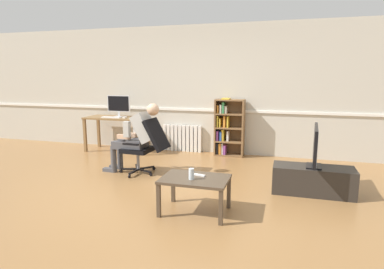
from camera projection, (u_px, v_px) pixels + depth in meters
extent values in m
plane|color=olive|center=(165.00, 192.00, 4.66)|extent=(18.00, 18.00, 0.00)
cube|color=beige|center=(209.00, 90.00, 6.92)|extent=(12.00, 0.10, 2.70)
cube|color=white|center=(208.00, 110.00, 6.94)|extent=(12.00, 0.03, 0.05)
cube|color=olive|center=(85.00, 135.00, 7.10)|extent=(0.06, 0.06, 0.72)
cube|color=olive|center=(138.00, 139.00, 6.74)|extent=(0.06, 0.06, 0.72)
cube|color=olive|center=(148.00, 134.00, 7.25)|extent=(0.06, 0.06, 0.72)
cube|color=olive|center=(99.00, 132.00, 7.60)|extent=(0.06, 0.06, 0.72)
cube|color=olive|center=(116.00, 118.00, 7.11)|extent=(1.34, 0.62, 0.04)
cube|color=silver|center=(119.00, 117.00, 7.15)|extent=(0.18, 0.14, 0.01)
cube|color=silver|center=(119.00, 114.00, 7.16)|extent=(0.04, 0.02, 0.10)
cube|color=silver|center=(119.00, 104.00, 7.12)|extent=(0.54, 0.02, 0.36)
cube|color=black|center=(118.00, 104.00, 7.11)|extent=(0.50, 0.00, 0.32)
cube|color=white|center=(111.00, 117.00, 6.98)|extent=(0.43, 0.12, 0.02)
cube|color=white|center=(125.00, 117.00, 6.91)|extent=(0.06, 0.10, 0.03)
cube|color=brown|center=(216.00, 127.00, 6.78)|extent=(0.03, 0.28, 1.17)
cube|color=brown|center=(243.00, 128.00, 6.62)|extent=(0.03, 0.28, 1.17)
cube|color=brown|center=(231.00, 127.00, 6.83)|extent=(0.57, 0.02, 1.17)
cube|color=brown|center=(229.00, 155.00, 6.80)|extent=(0.54, 0.28, 0.03)
cube|color=brown|center=(229.00, 141.00, 6.75)|extent=(0.54, 0.28, 0.03)
cube|color=brown|center=(229.00, 128.00, 6.70)|extent=(0.54, 0.28, 0.03)
cube|color=brown|center=(230.00, 114.00, 6.65)|extent=(0.54, 0.28, 0.03)
cube|color=brown|center=(230.00, 100.00, 6.60)|extent=(0.54, 0.28, 0.03)
cube|color=black|center=(218.00, 148.00, 6.83)|extent=(0.03, 0.19, 0.23)
cube|color=#89428E|center=(218.00, 136.00, 6.78)|extent=(0.04, 0.19, 0.20)
cube|color=gold|center=(218.00, 121.00, 6.72)|extent=(0.03, 0.19, 0.23)
cube|color=orange|center=(219.00, 109.00, 6.69)|extent=(0.03, 0.19, 0.16)
cube|color=orange|center=(220.00, 148.00, 6.83)|extent=(0.05, 0.19, 0.23)
cube|color=#2D519E|center=(221.00, 136.00, 6.78)|extent=(0.05, 0.19, 0.19)
cube|color=gold|center=(221.00, 122.00, 6.73)|extent=(0.03, 0.19, 0.18)
cube|color=beige|center=(221.00, 109.00, 6.68)|extent=(0.04, 0.19, 0.18)
cube|color=white|center=(223.00, 148.00, 6.83)|extent=(0.03, 0.19, 0.23)
cube|color=gold|center=(223.00, 135.00, 6.77)|extent=(0.04, 0.19, 0.24)
cube|color=orange|center=(225.00, 121.00, 6.71)|extent=(0.05, 0.19, 0.23)
cube|color=#38844C|center=(224.00, 108.00, 6.67)|extent=(0.05, 0.19, 0.23)
cube|color=#89428E|center=(225.00, 149.00, 6.79)|extent=(0.05, 0.19, 0.20)
cube|color=white|center=(228.00, 136.00, 6.76)|extent=(0.04, 0.19, 0.21)
cube|color=gold|center=(228.00, 122.00, 6.69)|extent=(0.03, 0.19, 0.23)
cube|color=beige|center=(226.00, 109.00, 6.67)|extent=(0.04, 0.19, 0.15)
cube|color=gold|center=(226.00, 99.00, 6.60)|extent=(0.16, 0.22, 0.02)
cube|color=white|center=(165.00, 137.00, 7.28)|extent=(0.07, 0.08, 0.58)
cube|color=white|center=(169.00, 137.00, 7.25)|extent=(0.07, 0.08, 0.58)
cube|color=white|center=(173.00, 138.00, 7.23)|extent=(0.07, 0.08, 0.58)
cube|color=white|center=(176.00, 138.00, 7.20)|extent=(0.07, 0.08, 0.58)
cube|color=white|center=(180.00, 138.00, 7.18)|extent=(0.07, 0.08, 0.58)
cube|color=white|center=(184.00, 138.00, 7.15)|extent=(0.07, 0.08, 0.58)
cube|color=white|center=(188.00, 138.00, 7.13)|extent=(0.07, 0.08, 0.58)
cube|color=white|center=(192.00, 139.00, 7.10)|extent=(0.07, 0.08, 0.58)
cube|color=white|center=(196.00, 139.00, 7.08)|extent=(0.07, 0.08, 0.58)
cube|color=white|center=(200.00, 139.00, 7.05)|extent=(0.07, 0.08, 0.58)
cube|color=black|center=(134.00, 171.00, 5.43)|extent=(0.05, 0.30, 0.02)
cylinder|color=black|center=(129.00, 176.00, 5.30)|extent=(0.03, 0.06, 0.06)
cube|color=black|center=(144.00, 171.00, 5.48)|extent=(0.29, 0.14, 0.02)
cylinder|color=black|center=(151.00, 174.00, 5.40)|extent=(0.06, 0.04, 0.06)
cube|color=black|center=(146.00, 168.00, 5.65)|extent=(0.22, 0.26, 0.02)
cylinder|color=black|center=(154.00, 168.00, 5.74)|extent=(0.05, 0.06, 0.06)
cube|color=black|center=(137.00, 167.00, 5.71)|extent=(0.19, 0.27, 0.02)
cylinder|color=black|center=(136.00, 167.00, 5.86)|extent=(0.05, 0.06, 0.06)
cube|color=black|center=(130.00, 169.00, 5.57)|extent=(0.30, 0.11, 0.02)
cylinder|color=black|center=(121.00, 171.00, 5.59)|extent=(0.06, 0.04, 0.06)
cylinder|color=gray|center=(138.00, 160.00, 5.54)|extent=(0.05, 0.05, 0.30)
cube|color=black|center=(138.00, 150.00, 5.51)|extent=(0.49, 0.49, 0.07)
cube|color=black|center=(157.00, 135.00, 5.34)|extent=(0.35, 0.45, 0.52)
cube|color=black|center=(146.00, 138.00, 5.72)|extent=(0.28, 0.06, 0.03)
cube|color=black|center=(131.00, 144.00, 5.24)|extent=(0.28, 0.06, 0.03)
cube|color=#4C4C51|center=(138.00, 143.00, 5.49)|extent=(0.28, 0.35, 0.14)
cube|color=#B2B2AD|center=(145.00, 127.00, 5.39)|extent=(0.42, 0.36, 0.52)
sphere|color=#D6A884|center=(153.00, 110.00, 5.28)|extent=(0.20, 0.20, 0.20)
cube|color=black|center=(123.00, 137.00, 5.57)|extent=(0.15, 0.04, 0.02)
cube|color=#4C4C51|center=(130.00, 143.00, 5.66)|extent=(0.42, 0.15, 0.13)
cylinder|color=#4C4C51|center=(120.00, 157.00, 5.77)|extent=(0.10, 0.10, 0.46)
cube|color=#4C4C51|center=(116.00, 167.00, 5.84)|extent=(0.22, 0.10, 0.06)
cube|color=#4C4C51|center=(124.00, 145.00, 5.47)|extent=(0.42, 0.15, 0.13)
cylinder|color=#4C4C51|center=(114.00, 159.00, 5.59)|extent=(0.10, 0.10, 0.46)
cube|color=#4C4C51|center=(109.00, 170.00, 5.66)|extent=(0.22, 0.10, 0.06)
cube|color=#B2B2AD|center=(137.00, 126.00, 5.62)|extent=(0.10, 0.09, 0.26)
cube|color=#D6A884|center=(130.00, 135.00, 5.62)|extent=(0.24, 0.08, 0.07)
cube|color=#B2B2AD|center=(127.00, 129.00, 5.33)|extent=(0.10, 0.09, 0.26)
cube|color=#D6A884|center=(124.00, 137.00, 5.45)|extent=(0.24, 0.08, 0.07)
cube|color=#2D2823|center=(313.00, 180.00, 4.57)|extent=(1.10, 0.43, 0.39)
cube|color=black|center=(314.00, 166.00, 4.54)|extent=(0.22, 0.33, 0.02)
cylinder|color=black|center=(314.00, 164.00, 4.53)|extent=(0.04, 0.04, 0.05)
cube|color=black|center=(315.00, 144.00, 4.48)|extent=(0.10, 0.89, 0.50)
cube|color=#B7D1F9|center=(317.00, 144.00, 4.47)|extent=(0.06, 0.84, 0.46)
cube|color=#4C3D2D|center=(159.00, 201.00, 3.80)|extent=(0.04, 0.04, 0.41)
cube|color=#4C3D2D|center=(221.00, 208.00, 3.59)|extent=(0.04, 0.04, 0.41)
cube|color=#4C3D2D|center=(229.00, 192.00, 4.07)|extent=(0.04, 0.04, 0.41)
cube|color=#4C3D2D|center=(173.00, 187.00, 4.27)|extent=(0.04, 0.04, 0.41)
cube|color=#4C3D2D|center=(195.00, 179.00, 3.89)|extent=(0.80, 0.56, 0.03)
cylinder|color=silver|center=(191.00, 174.00, 3.82)|extent=(0.06, 0.06, 0.13)
cube|color=white|center=(199.00, 175.00, 3.97)|extent=(0.15, 0.07, 0.02)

